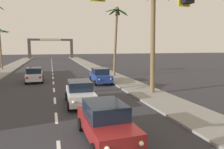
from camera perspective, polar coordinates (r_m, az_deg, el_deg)
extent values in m
cube|color=gray|center=(27.11, 1.06, -0.92)|extent=(3.20, 110.00, 0.14)
cube|color=silver|center=(12.80, -14.88, -11.29)|extent=(0.16, 2.00, 0.01)
cube|color=silver|center=(16.72, -15.25, -6.82)|extent=(0.16, 2.00, 0.01)
cube|color=silver|center=(20.71, -15.47, -4.05)|extent=(0.16, 2.00, 0.01)
cube|color=silver|center=(24.73, -15.61, -2.19)|extent=(0.16, 2.00, 0.01)
cube|color=silver|center=(28.77, -15.72, -0.84)|extent=(0.16, 2.00, 0.01)
cube|color=silver|center=(32.82, -15.80, 0.17)|extent=(0.16, 2.00, 0.01)
cube|color=silver|center=(36.88, -15.86, 0.96)|extent=(0.16, 2.00, 0.01)
cube|color=silver|center=(40.94, -15.91, 1.59)|extent=(0.16, 2.00, 0.01)
cube|color=silver|center=(45.01, -15.95, 2.11)|extent=(0.16, 2.00, 0.01)
cube|color=silver|center=(49.08, -15.99, 2.54)|extent=(0.16, 2.00, 0.01)
cube|color=silver|center=(53.16, -16.02, 2.91)|extent=(0.16, 2.00, 0.01)
cube|color=silver|center=(57.23, -16.04, 3.22)|extent=(0.16, 2.00, 0.01)
cube|color=silver|center=(61.31, -16.06, 3.50)|extent=(0.16, 2.00, 0.01)
cube|color=silver|center=(65.39, -16.08, 3.74)|extent=(0.16, 2.00, 0.01)
cube|color=silver|center=(69.47, -16.10, 3.95)|extent=(0.16, 2.00, 0.01)
cube|color=silver|center=(73.55, -16.11, 4.13)|extent=(0.16, 2.00, 0.01)
cube|color=maroon|center=(9.40, -1.66, -13.69)|extent=(1.93, 4.37, 0.72)
cube|color=black|center=(9.31, -1.95, -9.46)|extent=(1.69, 2.26, 0.64)
cylinder|color=black|center=(8.62, 7.06, -18.42)|extent=(0.25, 0.65, 0.64)
cylinder|color=black|center=(11.04, 0.54, -12.38)|extent=(0.25, 0.65, 0.64)
cylinder|color=black|center=(10.64, -8.52, -13.26)|extent=(0.25, 0.65, 0.64)
sphere|color=#F9EFC6|center=(7.72, 7.93, -18.03)|extent=(0.18, 0.18, 0.18)
sphere|color=#F9EFC6|center=(7.31, -1.35, -19.54)|extent=(0.18, 0.18, 0.18)
cube|color=red|center=(11.50, -1.64, -9.13)|extent=(0.24, 0.07, 0.20)
cube|color=red|center=(11.21, -8.21, -9.66)|extent=(0.24, 0.07, 0.20)
cube|color=silver|center=(15.14, -8.65, -5.50)|extent=(1.87, 4.34, 0.72)
cube|color=black|center=(15.15, -8.76, -2.87)|extent=(1.66, 2.24, 0.64)
cylinder|color=black|center=(13.99, -4.43, -8.06)|extent=(0.24, 0.65, 0.64)
cylinder|color=black|center=(13.80, -11.57, -8.42)|extent=(0.24, 0.65, 0.64)
cylinder|color=black|center=(16.70, -6.20, -5.49)|extent=(0.24, 0.65, 0.64)
cylinder|color=black|center=(16.54, -12.14, -5.75)|extent=(0.24, 0.65, 0.64)
sphere|color=#F9EFC6|center=(13.12, -4.91, -7.14)|extent=(0.18, 0.18, 0.18)
sphere|color=#F9EFC6|center=(12.97, -10.36, -7.40)|extent=(0.18, 0.18, 0.18)
cube|color=red|center=(17.30, -7.25, -3.49)|extent=(0.24, 0.07, 0.20)
cube|color=red|center=(17.18, -11.63, -3.67)|extent=(0.24, 0.07, 0.20)
cube|color=silver|center=(26.10, -20.31, -0.38)|extent=(1.92, 4.36, 0.72)
cube|color=black|center=(25.87, -20.39, 1.07)|extent=(1.68, 2.26, 0.64)
cylinder|color=black|center=(27.59, -21.98, -0.80)|extent=(0.24, 0.65, 0.64)
cylinder|color=black|center=(27.53, -18.40, -0.65)|extent=(0.24, 0.65, 0.64)
cylinder|color=black|center=(24.79, -22.37, -1.72)|extent=(0.24, 0.65, 0.64)
cylinder|color=black|center=(24.73, -18.38, -1.55)|extent=(0.24, 0.65, 0.64)
sphere|color=#B2B2AD|center=(28.27, -21.45, 0.31)|extent=(0.18, 0.18, 0.18)
sphere|color=#B2B2AD|center=(28.22, -18.93, 0.42)|extent=(0.18, 0.18, 0.18)
cube|color=red|center=(23.98, -22.06, -0.89)|extent=(0.24, 0.07, 0.20)
cube|color=red|center=(23.93, -18.90, -0.76)|extent=(0.24, 0.07, 0.20)
cube|color=navy|center=(23.59, -3.13, -0.72)|extent=(1.78, 4.31, 0.72)
cube|color=black|center=(23.65, -3.22, 0.97)|extent=(1.61, 2.21, 0.64)
cylinder|color=black|center=(22.50, -0.18, -2.04)|extent=(0.22, 0.64, 0.64)
cylinder|color=black|center=(22.10, -4.49, -2.24)|extent=(0.22, 0.64, 0.64)
cylinder|color=black|center=(25.21, -1.93, -1.00)|extent=(0.22, 0.64, 0.64)
cylinder|color=black|center=(24.85, -5.79, -1.16)|extent=(0.22, 0.64, 0.64)
sphere|color=#B2B2AD|center=(21.65, -0.25, -1.24)|extent=(0.18, 0.18, 0.18)
sphere|color=#B2B2AD|center=(21.35, -3.46, -1.38)|extent=(0.18, 0.18, 0.18)
cube|color=red|center=(25.81, -2.77, 0.23)|extent=(0.24, 0.06, 0.20)
cube|color=red|center=(25.54, -5.65, 0.13)|extent=(0.24, 0.06, 0.20)
cylinder|color=brown|center=(41.60, -27.95, 5.81)|extent=(0.35, 0.28, 6.84)
ellipsoid|color=#2D702D|center=(41.57, -27.13, 10.47)|extent=(1.72, 0.49, 0.49)
ellipsoid|color=#2D702D|center=(42.07, -27.28, 10.33)|extent=(1.55, 1.37, 0.62)
ellipsoid|color=#2D702D|center=(40.94, -27.85, 10.33)|extent=(1.26, 1.60, 0.70)
cylinder|color=brown|center=(18.25, 11.00, 8.55)|extent=(0.54, 0.39, 8.87)
cylinder|color=brown|center=(28.60, 0.93, 8.39)|extent=(0.73, 0.33, 8.96)
ellipsoid|color=#236028|center=(29.26, 2.86, 16.51)|extent=(1.63, 0.40, 0.99)
ellipsoid|color=#236028|center=(29.84, 1.67, 16.55)|extent=(1.18, 1.69, 0.79)
ellipsoid|color=#236028|center=(29.69, 0.29, 16.64)|extent=(0.98, 1.76, 0.74)
ellipsoid|color=#236028|center=(28.65, -0.22, 17.05)|extent=(1.79, 0.73, 0.67)
ellipsoid|color=#236028|center=(28.19, 1.37, 17.39)|extent=(0.89, 1.82, 0.49)
ellipsoid|color=#236028|center=(28.53, 2.64, 16.81)|extent=(1.25, 1.60, 0.93)
sphere|color=#4C4223|center=(29.08, 1.34, 17.34)|extent=(0.60, 0.60, 0.60)
cube|color=#423D38|center=(74.76, -21.50, 6.25)|extent=(0.90, 0.90, 5.98)
cube|color=#423D38|center=(74.79, -10.90, 6.64)|extent=(0.90, 0.90, 5.98)
cube|color=#423D38|center=(74.49, -16.30, 9.04)|extent=(14.63, 0.60, 0.70)
cube|color=tan|center=(74.17, -16.30, 9.04)|extent=(6.87, 0.08, 0.56)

